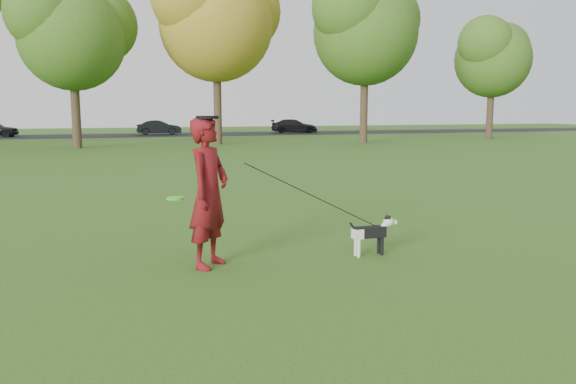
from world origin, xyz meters
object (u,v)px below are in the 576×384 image
object	(u,v)px
man	(209,193)
car_mid	(159,128)
car_right	(294,126)
dog	(373,231)

from	to	relation	value
man	car_mid	world-z (taller)	man
car_right	man	bearing A→B (deg)	174.50
man	car_right	distance (m)	42.63
car_mid	car_right	world-z (taller)	car_right
dog	car_mid	xyz separation A→B (m)	(0.66, 40.14, 0.25)
man	car_right	world-z (taller)	man
car_mid	dog	bearing A→B (deg)	-174.73
man	car_right	size ratio (longest dim) A/B	0.49
man	car_mid	distance (m)	40.11
man	dog	bearing A→B (deg)	-55.28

